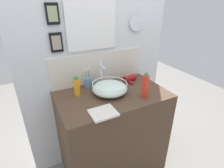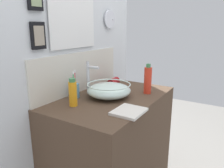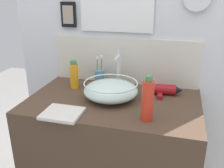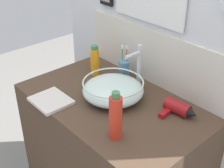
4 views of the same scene
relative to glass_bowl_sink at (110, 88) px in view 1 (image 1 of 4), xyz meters
The scene contains 10 objects.
ground_plane 0.99m from the glass_bowl_sink, 46.16° to the right, with size 6.00×6.00×0.00m, color gray.
vanity_counter 0.52m from the glass_bowl_sink, 46.16° to the right, with size 1.00×0.61×0.94m, color #4C3828.
back_panel 0.42m from the glass_bowl_sink, 86.93° to the left, with size 1.56×0.10×2.53m.
glass_bowl_sink is the anchor object (origin of this frame).
faucet 0.20m from the glass_bowl_sink, 90.00° to the left, with size 0.02×0.11×0.25m.
hair_drier 0.35m from the glass_bowl_sink, 24.19° to the left, with size 0.17×0.14×0.06m.
toothbrush_cup 0.25m from the glass_bowl_sink, 123.12° to the left, with size 0.06×0.06×0.20m.
lotion_bottle 0.29m from the glass_bowl_sink, 159.66° to the left, with size 0.05×0.05×0.18m.
shampoo_bottle 0.32m from the glass_bowl_sink, 39.92° to the right, with size 0.06×0.06×0.23m.
hand_towel 0.33m from the glass_bowl_sink, 125.53° to the right, with size 0.20×0.17×0.02m, color silver.
Camera 1 is at (-0.65, -1.24, 1.71)m, focal length 28.00 mm.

